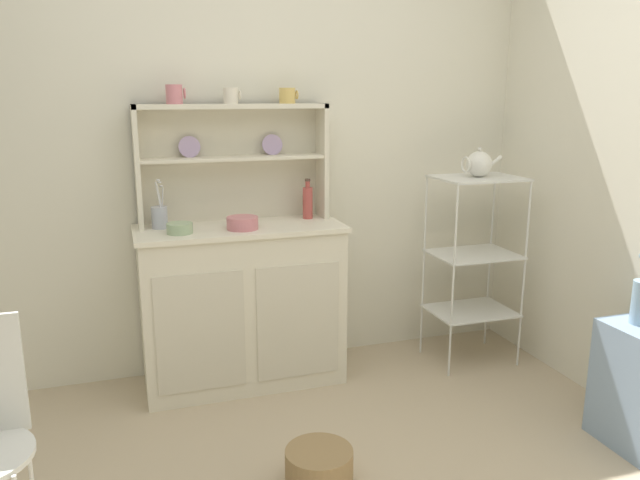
{
  "coord_description": "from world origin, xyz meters",
  "views": [
    {
      "loc": [
        -0.66,
        -1.7,
        1.52
      ],
      "look_at": [
        0.26,
        1.12,
        0.81
      ],
      "focal_mm": 34.85,
      "sensor_mm": 36.0,
      "label": 1
    }
  ],
  "objects_px": {
    "hutch_shelf_unit": "(232,153)",
    "cup_rose_0": "(175,94)",
    "hutch_cabinet": "(242,303)",
    "floor_basket": "(319,468)",
    "bakers_rack": "(474,247)",
    "jam_bottle": "(308,202)",
    "porcelain_teapot": "(479,164)",
    "utensil_jar": "(160,217)",
    "bowl_mixing_large": "(180,228)"
  },
  "relations": [
    {
      "from": "hutch_cabinet",
      "to": "bakers_rack",
      "type": "xyz_separation_m",
      "value": [
        1.3,
        -0.13,
        0.23
      ]
    },
    {
      "from": "hutch_shelf_unit",
      "to": "floor_basket",
      "type": "distance_m",
      "value": 1.64
    },
    {
      "from": "cup_rose_0",
      "to": "bakers_rack",
      "type": "bearing_deg",
      "value": -9.12
    },
    {
      "from": "jam_bottle",
      "to": "bowl_mixing_large",
      "type": "bearing_deg",
      "value": -167.11
    },
    {
      "from": "cup_rose_0",
      "to": "jam_bottle",
      "type": "height_order",
      "value": "cup_rose_0"
    },
    {
      "from": "cup_rose_0",
      "to": "hutch_cabinet",
      "type": "bearing_deg",
      "value": -23.57
    },
    {
      "from": "cup_rose_0",
      "to": "jam_bottle",
      "type": "bearing_deg",
      "value": -3.08
    },
    {
      "from": "jam_bottle",
      "to": "bakers_rack",
      "type": "bearing_deg",
      "value": -13.46
    },
    {
      "from": "bakers_rack",
      "to": "cup_rose_0",
      "type": "distance_m",
      "value": 1.81
    },
    {
      "from": "floor_basket",
      "to": "cup_rose_0",
      "type": "bearing_deg",
      "value": 108.28
    },
    {
      "from": "jam_bottle",
      "to": "cup_rose_0",
      "type": "bearing_deg",
      "value": 176.92
    },
    {
      "from": "porcelain_teapot",
      "to": "jam_bottle",
      "type": "bearing_deg",
      "value": 166.52
    },
    {
      "from": "bakers_rack",
      "to": "porcelain_teapot",
      "type": "bearing_deg",
      "value": 180.0
    },
    {
      "from": "hutch_shelf_unit",
      "to": "bowl_mixing_large",
      "type": "bearing_deg",
      "value": -142.56
    },
    {
      "from": "bakers_rack",
      "to": "cup_rose_0",
      "type": "bearing_deg",
      "value": 170.88
    },
    {
      "from": "hutch_shelf_unit",
      "to": "bakers_rack",
      "type": "bearing_deg",
      "value": -12.74
    },
    {
      "from": "bowl_mixing_large",
      "to": "hutch_cabinet",
      "type": "bearing_deg",
      "value": 13.4
    },
    {
      "from": "hutch_cabinet",
      "to": "cup_rose_0",
      "type": "height_order",
      "value": "cup_rose_0"
    },
    {
      "from": "hutch_shelf_unit",
      "to": "cup_rose_0",
      "type": "height_order",
      "value": "cup_rose_0"
    },
    {
      "from": "bakers_rack",
      "to": "jam_bottle",
      "type": "height_order",
      "value": "same"
    },
    {
      "from": "utensil_jar",
      "to": "floor_basket",
      "type": "bearing_deg",
      "value": -66.06
    },
    {
      "from": "bakers_rack",
      "to": "jam_bottle",
      "type": "xyz_separation_m",
      "value": [
        -0.91,
        0.22,
        0.27
      ]
    },
    {
      "from": "hutch_shelf_unit",
      "to": "utensil_jar",
      "type": "distance_m",
      "value": 0.5
    },
    {
      "from": "jam_bottle",
      "to": "utensil_jar",
      "type": "distance_m",
      "value": 0.78
    },
    {
      "from": "hutch_shelf_unit",
      "to": "cup_rose_0",
      "type": "bearing_deg",
      "value": -171.86
    },
    {
      "from": "hutch_cabinet",
      "to": "hutch_shelf_unit",
      "type": "xyz_separation_m",
      "value": [
        -0.0,
        0.16,
        0.77
      ]
    },
    {
      "from": "hutch_shelf_unit",
      "to": "utensil_jar",
      "type": "relative_size",
      "value": 3.93
    },
    {
      "from": "hutch_cabinet",
      "to": "floor_basket",
      "type": "height_order",
      "value": "hutch_cabinet"
    },
    {
      "from": "floor_basket",
      "to": "porcelain_teapot",
      "type": "xyz_separation_m",
      "value": [
        1.2,
        0.88,
        1.06
      ]
    },
    {
      "from": "bakers_rack",
      "to": "porcelain_teapot",
      "type": "xyz_separation_m",
      "value": [
        -0.0,
        0.0,
        0.47
      ]
    },
    {
      "from": "cup_rose_0",
      "to": "jam_bottle",
      "type": "distance_m",
      "value": 0.88
    },
    {
      "from": "bakers_rack",
      "to": "porcelain_teapot",
      "type": "relative_size",
      "value": 4.64
    },
    {
      "from": "jam_bottle",
      "to": "porcelain_teapot",
      "type": "bearing_deg",
      "value": -13.48
    },
    {
      "from": "hutch_cabinet",
      "to": "bakers_rack",
      "type": "relative_size",
      "value": 0.99
    },
    {
      "from": "hutch_cabinet",
      "to": "utensil_jar",
      "type": "height_order",
      "value": "utensil_jar"
    },
    {
      "from": "hutch_cabinet",
      "to": "jam_bottle",
      "type": "distance_m",
      "value": 0.64
    },
    {
      "from": "hutch_cabinet",
      "to": "cup_rose_0",
      "type": "distance_m",
      "value": 1.11
    },
    {
      "from": "hutch_cabinet",
      "to": "cup_rose_0",
      "type": "xyz_separation_m",
      "value": [
        -0.28,
        0.12,
        1.07
      ]
    },
    {
      "from": "bowl_mixing_large",
      "to": "jam_bottle",
      "type": "xyz_separation_m",
      "value": [
        0.7,
        0.16,
        0.07
      ]
    },
    {
      "from": "hutch_shelf_unit",
      "to": "bowl_mixing_large",
      "type": "distance_m",
      "value": 0.51
    },
    {
      "from": "floor_basket",
      "to": "cup_rose_0",
      "type": "relative_size",
      "value": 2.82
    },
    {
      "from": "utensil_jar",
      "to": "bowl_mixing_large",
      "type": "bearing_deg",
      "value": -61.55
    },
    {
      "from": "floor_basket",
      "to": "bowl_mixing_large",
      "type": "xyz_separation_m",
      "value": [
        -0.4,
        0.94,
        0.8
      ]
    },
    {
      "from": "hutch_cabinet",
      "to": "utensil_jar",
      "type": "distance_m",
      "value": 0.62
    },
    {
      "from": "bowl_mixing_large",
      "to": "jam_bottle",
      "type": "bearing_deg",
      "value": 12.89
    },
    {
      "from": "bakers_rack",
      "to": "hutch_cabinet",
      "type": "bearing_deg",
      "value": 174.23
    },
    {
      "from": "cup_rose_0",
      "to": "porcelain_teapot",
      "type": "xyz_separation_m",
      "value": [
        1.58,
        -0.25,
        -0.37
      ]
    },
    {
      "from": "cup_rose_0",
      "to": "jam_bottle",
      "type": "relative_size",
      "value": 0.44
    },
    {
      "from": "hutch_shelf_unit",
      "to": "floor_basket",
      "type": "bearing_deg",
      "value": -85.39
    },
    {
      "from": "floor_basket",
      "to": "utensil_jar",
      "type": "xyz_separation_m",
      "value": [
        -0.48,
        1.09,
        0.83
      ]
    }
  ]
}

